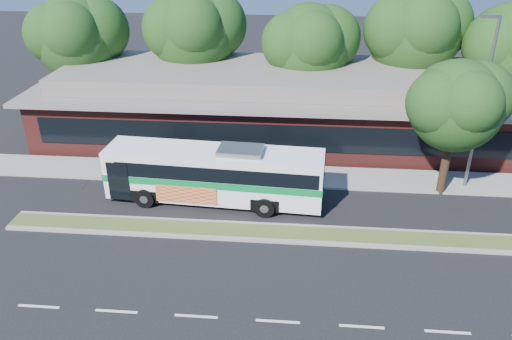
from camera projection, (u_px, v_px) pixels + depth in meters
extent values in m
plane|color=black|center=(283.00, 242.00, 22.49)|extent=(120.00, 120.00, 0.00)
cube|color=#3D5022|center=(284.00, 233.00, 22.99)|extent=(26.00, 1.10, 0.15)
cube|color=gray|center=(287.00, 176.00, 28.16)|extent=(44.00, 2.60, 0.12)
cube|color=black|center=(16.00, 141.00, 32.79)|extent=(14.00, 12.00, 0.01)
cube|color=maroon|center=(291.00, 110.00, 33.34)|extent=(32.00, 10.00, 3.20)
cube|color=gray|center=(292.00, 85.00, 32.57)|extent=(33.20, 11.20, 0.24)
cube|color=gray|center=(292.00, 76.00, 32.29)|extent=(30.00, 8.00, 1.00)
cube|color=black|center=(289.00, 138.00, 28.82)|extent=(30.00, 0.06, 1.60)
cylinder|color=slate|center=(481.00, 109.00, 25.06)|extent=(0.16, 0.16, 9.00)
cube|color=slate|center=(491.00, 17.00, 23.07)|extent=(0.90, 0.18, 0.14)
cylinder|color=black|center=(85.00, 90.00, 36.11)|extent=(0.44, 0.44, 3.99)
sphere|color=#133B14|center=(76.00, 38.00, 34.43)|extent=(5.80, 5.80, 5.80)
sphere|color=#133B14|center=(96.00, 30.00, 34.51)|extent=(4.52, 4.52, 4.52)
cylinder|color=black|center=(196.00, 87.00, 36.33)|extent=(0.44, 0.44, 4.20)
sphere|color=#133B14|center=(193.00, 33.00, 34.58)|extent=(6.00, 6.00, 6.00)
sphere|color=#133B14|center=(213.00, 25.00, 34.66)|extent=(4.68, 4.68, 4.68)
cylinder|color=black|center=(306.00, 97.00, 34.91)|extent=(0.44, 0.44, 3.78)
sphere|color=#133B14|center=(309.00, 46.00, 33.31)|extent=(5.60, 5.60, 5.60)
sphere|color=#133B14|center=(328.00, 38.00, 33.39)|extent=(4.37, 4.37, 4.37)
cylinder|color=black|center=(406.00, 91.00, 35.12)|extent=(0.44, 0.44, 4.41)
sphere|color=#133B14|center=(414.00, 33.00, 33.29)|extent=(6.20, 6.20, 6.20)
sphere|color=#133B14|center=(435.00, 24.00, 33.38)|extent=(4.84, 4.84, 4.84)
cylinder|color=black|center=(498.00, 102.00, 33.89)|extent=(0.44, 0.44, 3.86)
sphere|color=#133B14|center=(510.00, 48.00, 32.24)|extent=(5.80, 5.80, 5.80)
cube|color=white|center=(214.00, 174.00, 25.12)|extent=(11.01, 3.01, 2.50)
cube|color=black|center=(219.00, 165.00, 24.86)|extent=(10.14, 3.00, 0.75)
cube|color=white|center=(214.00, 153.00, 24.60)|extent=(11.03, 3.03, 0.24)
cube|color=#057936|center=(214.00, 175.00, 25.15)|extent=(11.07, 3.07, 0.34)
cube|color=black|center=(111.00, 161.00, 25.72)|extent=(0.19, 2.03, 1.55)
cube|color=black|center=(324.00, 171.00, 24.11)|extent=(0.18, 1.90, 1.00)
cube|color=#D23E3E|center=(186.00, 195.00, 24.52)|extent=(3.08, 0.24, 0.91)
cube|color=slate|center=(241.00, 150.00, 24.31)|extent=(2.27, 1.59, 0.27)
cylinder|color=black|center=(145.00, 198.00, 25.04)|extent=(1.02, 0.39, 1.00)
cylinder|color=black|center=(159.00, 177.00, 27.05)|extent=(1.02, 0.39, 1.00)
cylinder|color=black|center=(265.00, 208.00, 24.22)|extent=(1.02, 0.39, 1.00)
cylinder|color=black|center=(270.00, 185.00, 26.23)|extent=(1.02, 0.39, 1.00)
imported|color=#A1A2A8|center=(111.00, 137.00, 31.38)|extent=(5.65, 3.26, 1.54)
cylinder|color=black|center=(445.00, 163.00, 25.79)|extent=(0.44, 0.44, 3.50)
sphere|color=#133B14|center=(456.00, 106.00, 24.39)|extent=(4.55, 4.55, 4.55)
sphere|color=#133B14|center=(477.00, 97.00, 24.45)|extent=(3.55, 3.55, 3.55)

